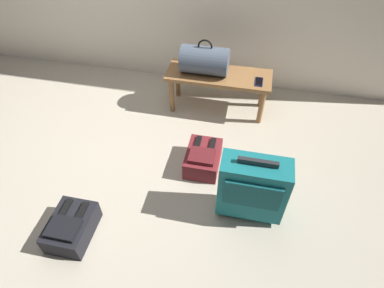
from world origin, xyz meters
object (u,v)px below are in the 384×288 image
object	(u,v)px
duffel_bag_slate	(205,60)
suitcase_upright_teal	(252,188)
bench	(219,80)
cell_phone	(259,82)
backpack_maroon	(203,158)
backpack_dark	(71,227)

from	to	relation	value
duffel_bag_slate	suitcase_upright_teal	world-z (taller)	duffel_bag_slate
bench	cell_phone	size ratio (longest dim) A/B	6.94
suitcase_upright_teal	backpack_maroon	world-z (taller)	suitcase_upright_teal
cell_phone	duffel_bag_slate	bearing A→B (deg)	173.79
bench	backpack_dark	size ratio (longest dim) A/B	2.63
backpack_maroon	backpack_dark	xyz separation A→B (m)	(-0.80, -0.84, 0.00)
bench	suitcase_upright_teal	world-z (taller)	suitcase_upright_teal
backpack_maroon	cell_phone	bearing A→B (deg)	62.99
backpack_dark	duffel_bag_slate	bearing A→B (deg)	68.11
backpack_maroon	bench	bearing A→B (deg)	90.09
duffel_bag_slate	cell_phone	world-z (taller)	duffel_bag_slate
cell_phone	backpack_dark	bearing A→B (deg)	-126.76
duffel_bag_slate	backpack_dark	world-z (taller)	duffel_bag_slate
duffel_bag_slate	backpack_maroon	size ratio (longest dim) A/B	1.16
suitcase_upright_teal	duffel_bag_slate	bearing A→B (deg)	115.33
bench	cell_phone	bearing A→B (deg)	-8.49
bench	backpack_dark	bearing A→B (deg)	-116.04
bench	cell_phone	xyz separation A→B (m)	(0.38, -0.06, 0.07)
bench	suitcase_upright_teal	size ratio (longest dim) A/B	1.68
duffel_bag_slate	backpack_dark	xyz separation A→B (m)	(-0.66, -1.64, -0.45)
bench	suitcase_upright_teal	xyz separation A→B (m)	(0.42, -1.19, -0.04)
suitcase_upright_teal	backpack_dark	world-z (taller)	suitcase_upright_teal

